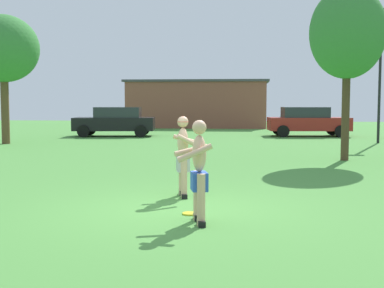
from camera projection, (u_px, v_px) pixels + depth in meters
The scene contains 10 objects.
ground_plane at pixel (178, 210), 9.23m from camera, with size 80.00×80.00×0.00m, color #4C8E3D.
player_with_cap at pixel (183, 153), 10.47m from camera, with size 0.65×0.73×1.63m.
player_in_blue at pixel (199, 170), 8.20m from camera, with size 0.65×0.72×1.63m.
frisbee at pixel (190, 214), 8.89m from camera, with size 0.27×0.27×0.03m, color yellow.
car_red_near_post at pixel (308, 121), 28.28m from camera, with size 4.44×2.34×1.58m.
car_black_far_end at pixel (115, 121), 28.28m from camera, with size 4.48×2.42×1.58m.
lamp_post at pixel (380, 62), 23.50m from camera, with size 0.60×0.24×6.03m.
outbuilding_behind_lot at pixel (198, 104), 38.19m from camera, with size 10.18×4.84×3.39m.
tree_left_field at pixel (3, 49), 23.07m from camera, with size 3.13×3.13×5.71m.
tree_right_field at pixel (347, 33), 16.58m from camera, with size 2.39×2.39×5.55m.
Camera 1 is at (1.24, -9.02, 1.93)m, focal length 48.93 mm.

